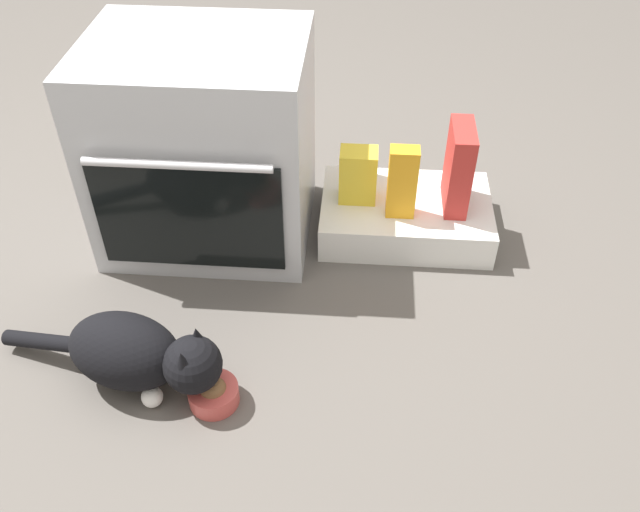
# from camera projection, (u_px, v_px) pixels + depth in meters

# --- Properties ---
(ground) EXTENTS (8.00, 8.00, 0.00)m
(ground) POSITION_uv_depth(u_px,v_px,m) (192.00, 318.00, 1.98)
(ground) COLOR #56514C
(oven) EXTENTS (0.65, 0.57, 0.65)m
(oven) POSITION_uv_depth(u_px,v_px,m) (204.00, 145.00, 2.09)
(oven) COLOR #B7BABF
(oven) RESTS_ON ground
(pantry_cabinet) EXTENTS (0.56, 0.37, 0.12)m
(pantry_cabinet) POSITION_uv_depth(u_px,v_px,m) (405.00, 215.00, 2.25)
(pantry_cabinet) COLOR white
(pantry_cabinet) RESTS_ON ground
(food_bowl) EXTENTS (0.13, 0.13, 0.08)m
(food_bowl) POSITION_uv_depth(u_px,v_px,m) (213.00, 393.00, 1.74)
(food_bowl) COLOR #C64C47
(food_bowl) RESTS_ON ground
(cat) EXTENTS (0.65, 0.26, 0.22)m
(cat) POSITION_uv_depth(u_px,v_px,m) (138.00, 354.00, 1.73)
(cat) COLOR black
(cat) RESTS_ON ground
(snack_bag) EXTENTS (0.12, 0.09, 0.18)m
(snack_bag) POSITION_uv_depth(u_px,v_px,m) (358.00, 175.00, 2.17)
(snack_bag) COLOR yellow
(snack_bag) RESTS_ON pantry_cabinet
(cereal_box) EXTENTS (0.07, 0.18, 0.28)m
(cereal_box) POSITION_uv_depth(u_px,v_px,m) (459.00, 168.00, 2.11)
(cereal_box) COLOR #B72D28
(cereal_box) RESTS_ON pantry_cabinet
(juice_carton) EXTENTS (0.09, 0.06, 0.24)m
(juice_carton) POSITION_uv_depth(u_px,v_px,m) (402.00, 182.00, 2.09)
(juice_carton) COLOR orange
(juice_carton) RESTS_ON pantry_cabinet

